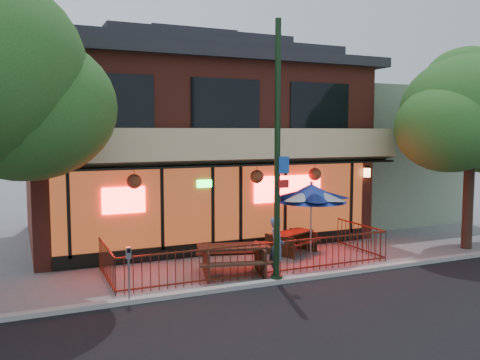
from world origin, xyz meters
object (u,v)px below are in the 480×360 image
object	(u,v)px
street_light	(277,167)
street_tree_right	(471,106)
pedestrian	(277,247)
parking_meter_near	(129,265)
picnic_table_left	(233,256)
patio_umbrella	(311,193)
picnic_table_right	(291,239)

from	to	relation	value
street_light	street_tree_right	size ratio (longest dim) A/B	1.00
pedestrian	parking_meter_near	distance (m)	4.31
street_light	picnic_table_left	xyz separation A→B (m)	(-0.80, 1.10, -2.58)
parking_meter_near	pedestrian	bearing A→B (deg)	7.74
street_light	pedestrian	xyz separation A→B (m)	(0.27, 0.50, -2.30)
picnic_table_left	pedestrian	size ratio (longest dim) A/B	1.37
parking_meter_near	picnic_table_left	bearing A→B (deg)	20.25
picnic_table_left	patio_umbrella	bearing A→B (deg)	11.70
street_tree_right	parking_meter_near	world-z (taller)	street_tree_right
street_tree_right	pedestrian	world-z (taller)	street_tree_right
picnic_table_left	parking_meter_near	bearing A→B (deg)	-159.75
parking_meter_near	street_tree_right	bearing A→B (deg)	5.06
pedestrian	street_light	bearing A→B (deg)	170.96
street_tree_right	picnic_table_left	distance (m)	9.87
street_tree_right	street_light	bearing A→B (deg)	-172.99
picnic_table_left	parking_meter_near	world-z (taller)	parking_meter_near
patio_umbrella	pedestrian	distance (m)	2.57
street_light	street_tree_right	distance (m)	8.30
picnic_table_left	pedestrian	xyz separation A→B (m)	(1.07, -0.60, 0.28)
street_light	parking_meter_near	distance (m)	4.58
pedestrian	patio_umbrella	bearing A→B (deg)	-38.17
street_light	parking_meter_near	bearing A→B (deg)	-178.89
picnic_table_right	pedestrian	size ratio (longest dim) A/B	1.20
patio_umbrella	street_light	bearing A→B (deg)	-141.19
patio_umbrella	pedestrian	size ratio (longest dim) A/B	1.49
street_light	picnic_table_left	world-z (taller)	street_light
pedestrian	parking_meter_near	bearing A→B (deg)	116.59
picnic_table_left	patio_umbrella	world-z (taller)	patio_umbrella
street_tree_right	picnic_table_left	xyz separation A→B (m)	(-8.84, 0.11, -4.39)
street_tree_right	picnic_table_left	bearing A→B (deg)	179.26
street_tree_right	patio_umbrella	world-z (taller)	street_tree_right
picnic_table_right	parking_meter_near	xyz separation A→B (m)	(-6.05, -2.88, 0.46)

